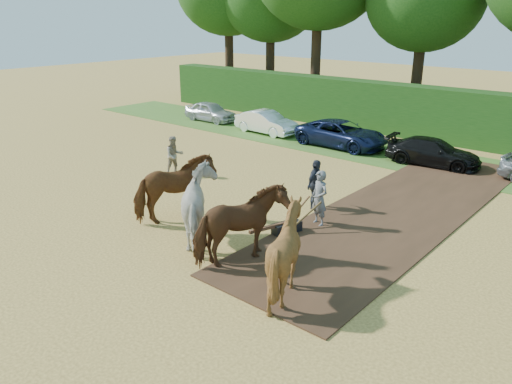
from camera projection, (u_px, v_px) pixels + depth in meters
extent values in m
plane|color=gold|center=(246.00, 265.00, 14.57)|extent=(120.00, 120.00, 0.00)
cube|color=#472D1C|center=(400.00, 209.00, 18.64)|extent=(4.50, 17.00, 0.05)
cube|color=#38601E|center=(435.00, 162.00, 24.56)|extent=(50.00, 5.00, 0.03)
cube|color=#14380F|center=(470.00, 119.00, 27.28)|extent=(46.00, 1.60, 3.00)
imported|color=#B6A68F|center=(174.00, 156.00, 22.51)|extent=(0.92, 1.03, 1.77)
imported|color=#252831|center=(315.00, 185.00, 18.52)|extent=(0.60, 1.15, 1.89)
imported|color=brown|center=(174.00, 189.00, 17.36)|extent=(2.05, 3.03, 2.35)
imported|color=silver|center=(204.00, 206.00, 15.83)|extent=(2.82, 2.60, 2.35)
imported|color=#58301B|center=(241.00, 226.00, 14.30)|extent=(2.05, 3.03, 2.35)
imported|color=brown|center=(286.00, 252.00, 12.78)|extent=(2.45, 2.61, 2.35)
cube|color=black|center=(287.00, 228.00, 16.61)|extent=(0.68, 1.08, 0.39)
cube|color=brown|center=(270.00, 227.00, 16.21)|extent=(0.58, 1.53, 0.11)
cylinder|color=brown|center=(298.00, 210.00, 16.97)|extent=(0.25, 1.13, 0.82)
cylinder|color=brown|center=(306.00, 215.00, 16.57)|extent=(0.55, 1.06, 0.82)
imported|color=gray|center=(319.00, 199.00, 17.01)|extent=(0.82, 0.66, 1.96)
imported|color=silver|center=(210.00, 112.00, 33.78)|extent=(3.90, 1.65, 1.32)
imported|color=white|center=(266.00, 122.00, 30.33)|extent=(4.21, 1.64, 1.37)
imported|color=#141E40|center=(342.00, 134.00, 27.26)|extent=(5.20, 2.48, 1.43)
imported|color=black|center=(433.00, 152.00, 23.98)|extent=(4.61, 2.28, 1.29)
cylinder|color=#382616|center=(229.00, 64.00, 41.81)|extent=(0.70, 0.70, 5.85)
cylinder|color=#382616|center=(270.00, 70.00, 39.79)|extent=(0.70, 0.70, 5.40)
cylinder|color=#382616|center=(315.00, 67.00, 35.82)|extent=(0.70, 0.70, 6.53)
cylinder|color=#382616|center=(416.00, 83.00, 32.83)|extent=(0.70, 0.70, 5.17)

